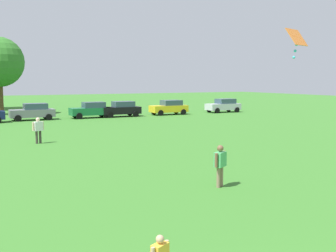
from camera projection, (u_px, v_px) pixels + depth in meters
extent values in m
plane|color=#387528|center=(39.00, 132.00, 31.99)|extent=(160.00, 160.00, 0.00)
cylinder|color=tan|center=(167.00, 249.00, 8.16)|extent=(0.08, 0.08, 0.35)
sphere|color=tan|center=(160.00, 239.00, 7.96)|extent=(0.16, 0.16, 0.16)
cylinder|color=#8C7259|center=(221.00, 176.00, 15.75)|extent=(0.15, 0.15, 0.78)
cylinder|color=#8C7259|center=(218.00, 177.00, 15.56)|extent=(0.15, 0.15, 0.78)
cube|color=#4CB266|center=(220.00, 159.00, 15.58)|extent=(0.60, 0.51, 0.56)
cylinder|color=brown|center=(224.00, 158.00, 15.85)|extent=(0.11, 0.11, 0.52)
cylinder|color=brown|center=(216.00, 160.00, 15.31)|extent=(0.11, 0.11, 0.52)
sphere|color=brown|center=(220.00, 148.00, 15.53)|extent=(0.24, 0.24, 0.24)
cylinder|color=#3F3833|center=(40.00, 137.00, 26.41)|extent=(0.15, 0.15, 0.81)
cylinder|color=#3F3833|center=(37.00, 137.00, 26.24)|extent=(0.15, 0.15, 0.81)
cube|color=white|center=(38.00, 126.00, 26.25)|extent=(0.61, 0.46, 0.58)
cylinder|color=beige|center=(43.00, 126.00, 26.48)|extent=(0.12, 0.12, 0.54)
cylinder|color=beige|center=(33.00, 126.00, 26.01)|extent=(0.12, 0.12, 0.54)
sphere|color=beige|center=(38.00, 119.00, 26.20)|extent=(0.25, 0.25, 0.25)
cube|color=orange|center=(297.00, 37.00, 14.30)|extent=(1.03, 0.72, 0.60)
sphere|color=#3FBFE5|center=(296.00, 45.00, 14.32)|extent=(0.10, 0.10, 0.10)
sphere|color=#3FBFE5|center=(295.00, 51.00, 14.33)|extent=(0.10, 0.10, 0.10)
sphere|color=#3FBFE5|center=(294.00, 57.00, 14.33)|extent=(0.10, 0.10, 0.10)
cube|color=slate|center=(32.00, 113.00, 41.44)|extent=(4.30, 1.80, 0.76)
cube|color=#334756|center=(35.00, 106.00, 41.52)|extent=(2.24, 1.58, 0.60)
cylinder|color=black|center=(18.00, 118.00, 40.02)|extent=(0.64, 0.22, 0.64)
cylinder|color=black|center=(16.00, 117.00, 41.62)|extent=(0.64, 0.22, 0.64)
cylinder|color=black|center=(49.00, 117.00, 41.34)|extent=(0.64, 0.22, 0.64)
cylinder|color=black|center=(45.00, 116.00, 42.94)|extent=(0.64, 0.22, 0.64)
cube|color=#196B38|center=(91.00, 111.00, 43.90)|extent=(4.30, 1.80, 0.76)
cube|color=#334756|center=(94.00, 105.00, 43.98)|extent=(2.24, 1.58, 0.60)
cylinder|color=black|center=(79.00, 116.00, 42.49)|extent=(0.64, 0.22, 0.64)
cylinder|color=black|center=(75.00, 115.00, 44.08)|extent=(0.64, 0.22, 0.64)
cylinder|color=black|center=(107.00, 115.00, 43.80)|extent=(0.64, 0.22, 0.64)
cylinder|color=black|center=(101.00, 114.00, 45.40)|extent=(0.64, 0.22, 0.64)
cube|color=black|center=(120.00, 110.00, 45.26)|extent=(4.30, 1.80, 0.76)
cube|color=#334756|center=(123.00, 104.00, 45.34)|extent=(2.24, 1.58, 0.60)
cylinder|color=black|center=(110.00, 115.00, 43.85)|extent=(0.64, 0.22, 0.64)
cylinder|color=black|center=(105.00, 114.00, 45.44)|extent=(0.64, 0.22, 0.64)
cylinder|color=black|center=(136.00, 114.00, 45.16)|extent=(0.64, 0.22, 0.64)
cylinder|color=black|center=(130.00, 113.00, 46.76)|extent=(0.64, 0.22, 0.64)
cube|color=yellow|center=(169.00, 109.00, 47.88)|extent=(4.30, 1.80, 0.76)
cube|color=#334756|center=(171.00, 103.00, 47.95)|extent=(2.24, 1.58, 0.60)
cylinder|color=black|center=(161.00, 113.00, 46.46)|extent=(0.64, 0.22, 0.64)
cylinder|color=black|center=(154.00, 112.00, 48.06)|extent=(0.64, 0.22, 0.64)
cylinder|color=black|center=(183.00, 112.00, 47.78)|extent=(0.64, 0.22, 0.64)
cylinder|color=black|center=(176.00, 111.00, 49.37)|extent=(0.64, 0.22, 0.64)
cube|color=silver|center=(223.00, 107.00, 51.38)|extent=(4.30, 1.80, 0.76)
cube|color=#334756|center=(225.00, 101.00, 51.45)|extent=(2.24, 1.58, 0.60)
cylinder|color=black|center=(217.00, 111.00, 49.96)|extent=(0.64, 0.22, 0.64)
cylinder|color=black|center=(209.00, 110.00, 51.56)|extent=(0.64, 0.22, 0.64)
cylinder|color=black|center=(237.00, 110.00, 51.28)|extent=(0.64, 0.22, 0.64)
cylinder|color=black|center=(228.00, 109.00, 52.87)|extent=(0.64, 0.22, 0.64)
cylinder|color=brown|center=(0.00, 99.00, 47.69)|extent=(0.67, 0.67, 3.63)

